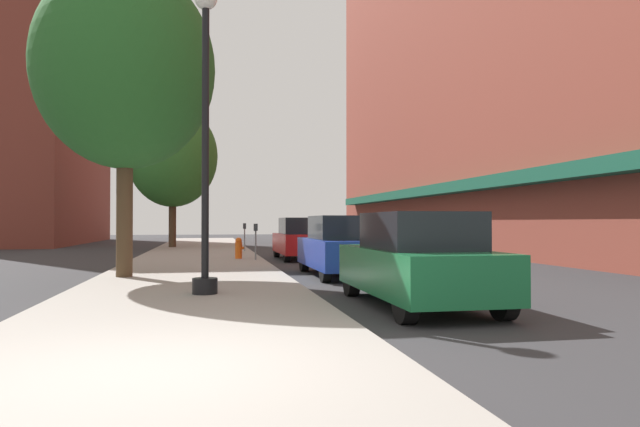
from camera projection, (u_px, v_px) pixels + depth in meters
ground_plane at (297, 258)px, 23.73m from camera, size 90.00×90.00×0.00m
sidewalk_slab at (199, 256)px, 23.94m from camera, size 4.80×50.00×0.12m
building_far_background at (43, 100)px, 39.65m from camera, size 6.80×18.00×20.09m
lamppost at (205, 133)px, 10.87m from camera, size 0.48×0.48×5.90m
fire_hydrant at (239, 248)px, 21.25m from camera, size 0.33×0.26×0.79m
parking_meter_near at (256, 237)px, 20.46m from camera, size 0.14×0.09×1.31m
parking_meter_far at (245, 233)px, 26.92m from camera, size 0.14×0.09×1.31m
tree_near at (173, 156)px, 31.19m from camera, size 4.88×4.88×7.81m
tree_mid at (125, 68)px, 14.30m from camera, size 4.46×4.46×7.84m
car_green at (417, 261)px, 9.96m from camera, size 1.80×4.30×1.66m
car_blue at (342, 247)px, 15.65m from camera, size 1.80×4.30×1.66m
car_red at (301, 239)px, 22.64m from camera, size 1.80×4.30×1.66m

